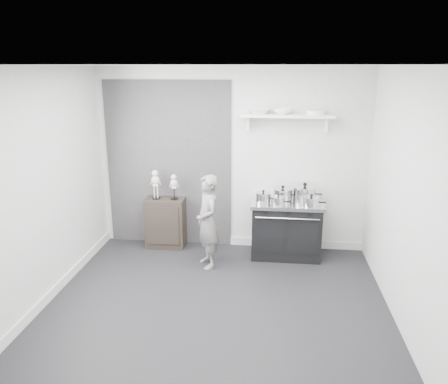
% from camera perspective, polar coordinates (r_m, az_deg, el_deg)
% --- Properties ---
extents(ground, '(4.00, 4.00, 0.00)m').
position_cam_1_polar(ground, '(5.30, -1.05, -14.34)').
color(ground, black).
rests_on(ground, ground).
extents(room_shell, '(4.02, 3.62, 2.71)m').
position_cam_1_polar(room_shell, '(4.84, -1.97, 3.60)').
color(room_shell, beige).
rests_on(room_shell, ground).
extents(wall_shelf, '(1.30, 0.26, 0.24)m').
position_cam_1_polar(wall_shelf, '(6.24, 8.30, 9.73)').
color(wall_shelf, white).
rests_on(wall_shelf, room_shell).
extents(stove, '(1.03, 0.64, 0.83)m').
position_cam_1_polar(stove, '(6.42, 8.11, -4.74)').
color(stove, black).
rests_on(stove, ground).
extents(side_cabinet, '(0.59, 0.34, 0.76)m').
position_cam_1_polar(side_cabinet, '(6.75, -7.64, -3.99)').
color(side_cabinet, black).
rests_on(side_cabinet, ground).
extents(child, '(0.49, 0.56, 1.30)m').
position_cam_1_polar(child, '(5.95, -2.16, -3.89)').
color(child, slate).
rests_on(child, ground).
extents(pot_front_left, '(0.30, 0.21, 0.18)m').
position_cam_1_polar(pot_front_left, '(6.19, 5.15, -0.70)').
color(pot_front_left, silver).
rests_on(pot_front_left, stove).
extents(pot_back_left, '(0.37, 0.28, 0.21)m').
position_cam_1_polar(pot_back_left, '(6.37, 7.66, -0.24)').
color(pot_back_left, silver).
rests_on(pot_back_left, stove).
extents(pot_back_right, '(0.41, 0.33, 0.26)m').
position_cam_1_polar(pot_back_right, '(6.38, 10.48, -0.14)').
color(pot_back_right, silver).
rests_on(pot_back_right, stove).
extents(pot_front_right, '(0.32, 0.23, 0.18)m').
position_cam_1_polar(pot_front_right, '(6.12, 11.32, -1.22)').
color(pot_front_right, silver).
rests_on(pot_front_right, stove).
extents(pot_front_center, '(0.28, 0.19, 0.15)m').
position_cam_1_polar(pot_front_center, '(6.11, 7.07, -1.13)').
color(pot_front_center, silver).
rests_on(pot_front_center, stove).
extents(skeleton_full, '(0.14, 0.09, 0.51)m').
position_cam_1_polar(skeleton_full, '(6.59, -8.94, 1.27)').
color(skeleton_full, beige).
rests_on(skeleton_full, side_cabinet).
extents(skeleton_torso, '(0.12, 0.08, 0.44)m').
position_cam_1_polar(skeleton_torso, '(6.53, -6.55, 0.91)').
color(skeleton_torso, beige).
rests_on(skeleton_torso, side_cabinet).
extents(bowl_large, '(0.30, 0.30, 0.07)m').
position_cam_1_polar(bowl_large, '(6.23, 4.64, 10.46)').
color(bowl_large, white).
rests_on(bowl_large, wall_shelf).
extents(bowl_small, '(0.26, 0.26, 0.08)m').
position_cam_1_polar(bowl_small, '(6.23, 7.65, 10.41)').
color(bowl_small, white).
rests_on(bowl_small, wall_shelf).
extents(plate_stack, '(0.27, 0.27, 0.06)m').
position_cam_1_polar(plate_stack, '(6.25, 11.84, 10.14)').
color(plate_stack, white).
rests_on(plate_stack, wall_shelf).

